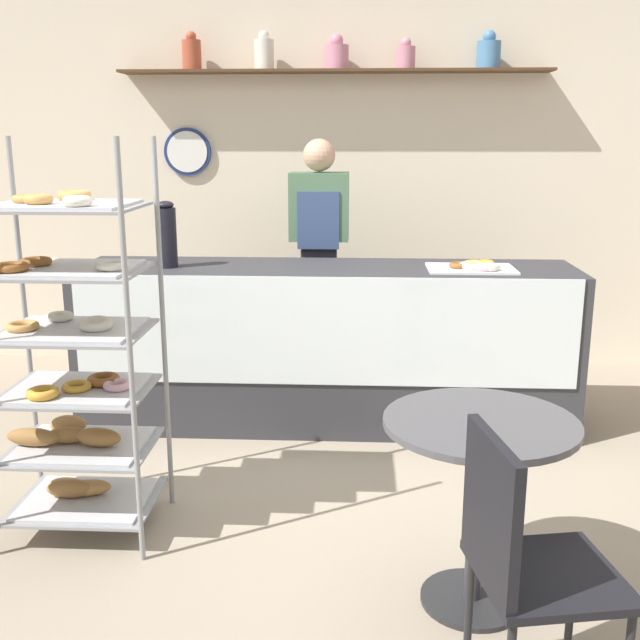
# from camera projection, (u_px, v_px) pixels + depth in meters

# --- Properties ---
(ground_plane) EXTENTS (14.00, 14.00, 0.00)m
(ground_plane) POSITION_uv_depth(u_px,v_px,m) (316.00, 507.00, 3.43)
(ground_plane) COLOR gray
(back_wall) EXTENTS (10.00, 0.30, 2.70)m
(back_wall) POSITION_uv_depth(u_px,v_px,m) (334.00, 177.00, 5.39)
(back_wall) COLOR beige
(back_wall) RESTS_ON ground_plane
(display_counter) EXTENTS (2.83, 0.65, 0.93)m
(display_counter) POSITION_uv_depth(u_px,v_px,m) (326.00, 345.00, 4.37)
(display_counter) COLOR #333338
(display_counter) RESTS_ON ground_plane
(pastry_rack) EXTENTS (0.64, 0.51, 1.66)m
(pastry_rack) POSITION_uv_depth(u_px,v_px,m) (74.00, 367.00, 3.09)
(pastry_rack) COLOR gray
(pastry_rack) RESTS_ON ground_plane
(person_worker) EXTENTS (0.37, 0.23, 1.64)m
(person_worker) POSITION_uv_depth(u_px,v_px,m) (319.00, 257.00, 4.81)
(person_worker) COLOR #282833
(person_worker) RESTS_ON ground_plane
(cafe_table) EXTENTS (0.68, 0.68, 0.71)m
(cafe_table) POSITION_uv_depth(u_px,v_px,m) (478.00, 467.00, 2.61)
(cafe_table) COLOR #262628
(cafe_table) RESTS_ON ground_plane
(cafe_chair) EXTENTS (0.44, 0.44, 0.90)m
(cafe_chair) POSITION_uv_depth(u_px,v_px,m) (520.00, 554.00, 2.03)
(cafe_chair) COLOR black
(cafe_chair) RESTS_ON ground_plane
(coffee_carafe) EXTENTS (0.11, 0.11, 0.37)m
(coffee_carafe) POSITION_uv_depth(u_px,v_px,m) (167.00, 235.00, 4.20)
(coffee_carafe) COLOR black
(coffee_carafe) RESTS_ON display_counter
(donut_tray_counter) EXTENTS (0.48, 0.33, 0.05)m
(donut_tray_counter) POSITION_uv_depth(u_px,v_px,m) (475.00, 267.00, 4.14)
(donut_tray_counter) COLOR silver
(donut_tray_counter) RESTS_ON display_counter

